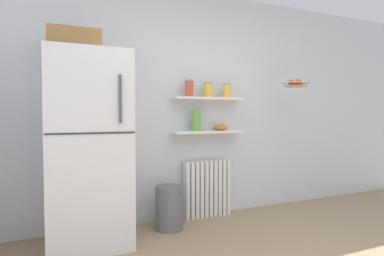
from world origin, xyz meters
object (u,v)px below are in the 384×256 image
(storage_jar_2, at_px, (227,91))
(vase, at_px, (196,120))
(storage_jar_0, at_px, (189,88))
(storage_jar_1, at_px, (208,90))
(refrigerator, at_px, (86,145))
(radiator, at_px, (207,188))
(shelf_bowl, at_px, (221,127))
(hanging_fruit_basket, at_px, (296,83))
(trash_bin, at_px, (169,208))

(storage_jar_2, distance_m, vase, 0.52)
(storage_jar_0, bearing_deg, storage_jar_1, -0.00)
(refrigerator, height_order, storage_jar_1, refrigerator)
(radiator, distance_m, shelf_bowl, 0.73)
(storage_jar_0, bearing_deg, hanging_fruit_basket, -11.43)
(radiator, xyz_separation_m, vase, (-0.15, -0.03, 0.79))
(storage_jar_1, height_order, hanging_fruit_basket, hanging_fruit_basket)
(storage_jar_2, distance_m, trash_bin, 1.48)
(trash_bin, bearing_deg, hanging_fruit_basket, -2.58)
(radiator, bearing_deg, vase, -168.81)
(vase, bearing_deg, storage_jar_1, 0.00)
(shelf_bowl, bearing_deg, radiator, 169.82)
(storage_jar_1, height_order, trash_bin, storage_jar_1)
(radiator, height_order, trash_bin, radiator)
(storage_jar_1, bearing_deg, radiator, 90.00)
(storage_jar_1, xyz_separation_m, storage_jar_2, (0.24, 0.00, -0.00))
(refrigerator, height_order, hanging_fruit_basket, refrigerator)
(vase, relative_size, hanging_fruit_basket, 0.71)
(radiator, relative_size, storage_jar_1, 3.68)
(vase, xyz_separation_m, hanging_fruit_basket, (1.20, -0.26, 0.44))
(refrigerator, height_order, trash_bin, refrigerator)
(vase, height_order, shelf_bowl, vase)
(storage_jar_0, relative_size, vase, 0.81)
(shelf_bowl, relative_size, trash_bin, 0.35)
(storage_jar_2, bearing_deg, radiator, 172.93)
(storage_jar_1, height_order, vase, storage_jar_1)
(storage_jar_0, bearing_deg, vase, -0.00)
(storage_jar_1, bearing_deg, shelf_bowl, 0.00)
(refrigerator, relative_size, storage_jar_0, 9.87)
(storage_jar_2, bearing_deg, vase, 180.00)
(hanging_fruit_basket, bearing_deg, storage_jar_0, 168.57)
(radiator, distance_m, vase, 0.81)
(storage_jar_1, bearing_deg, storage_jar_2, 0.00)
(storage_jar_2, height_order, vase, storage_jar_2)
(refrigerator, bearing_deg, shelf_bowl, 8.98)
(storage_jar_2, bearing_deg, storage_jar_0, 180.00)
(storage_jar_0, bearing_deg, storage_jar_2, -0.00)
(storage_jar_2, xyz_separation_m, hanging_fruit_basket, (0.80, -0.26, 0.09))
(refrigerator, distance_m, hanging_fruit_basket, 2.50)
(vase, bearing_deg, storage_jar_2, 0.00)
(storage_jar_1, distance_m, storage_jar_2, 0.24)
(radiator, xyz_separation_m, storage_jar_0, (-0.24, -0.03, 1.15))
(refrigerator, bearing_deg, radiator, 11.27)
(storage_jar_1, relative_size, shelf_bowl, 1.11)
(refrigerator, bearing_deg, trash_bin, 3.78)
(hanging_fruit_basket, bearing_deg, refrigerator, 179.57)
(shelf_bowl, distance_m, trash_bin, 1.10)
(refrigerator, relative_size, shelf_bowl, 11.97)
(radiator, xyz_separation_m, trash_bin, (-0.55, -0.22, -0.10))
(refrigerator, xyz_separation_m, radiator, (1.37, 0.27, -0.58))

